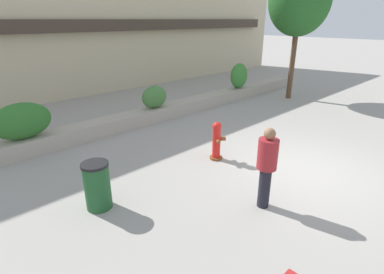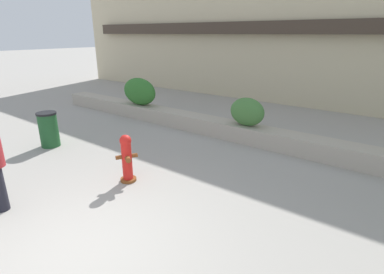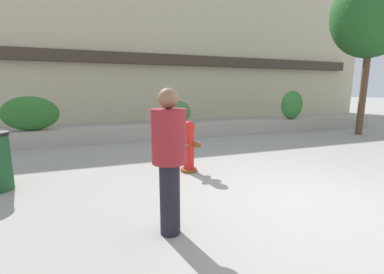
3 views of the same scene
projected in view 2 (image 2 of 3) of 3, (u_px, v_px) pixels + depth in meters
name	position (u px, v px, depth m)	size (l,w,h in m)	color
ground_plane	(76.00, 254.00, 4.48)	(120.00, 120.00, 0.00)	#9E9991
building_facade	(326.00, 11.00, 12.21)	(30.00, 1.36, 8.00)	beige
planter_wall_low	(254.00, 135.00, 8.93)	(18.00, 0.70, 0.50)	#ADA393
hedge_bush_0	(139.00, 92.00, 11.44)	(1.59, 0.62, 1.03)	#2D6B28
hedge_bush_1	(247.00, 112.00, 8.87)	(1.08, 0.57, 0.84)	#427538
fire_hydrant	(127.00, 158.00, 6.52)	(0.49, 0.49, 1.08)	brown
trash_bin	(49.00, 129.00, 8.60)	(0.55, 0.55, 1.01)	#1E5128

